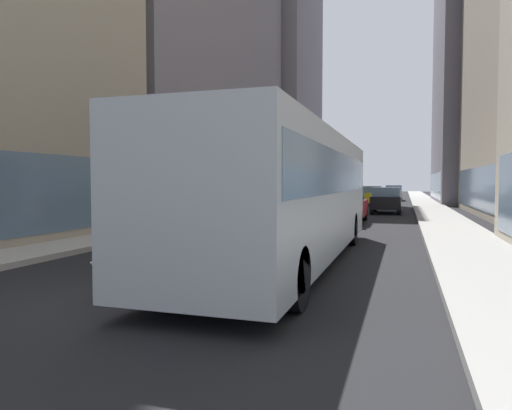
{
  "coord_description": "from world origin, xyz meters",
  "views": [
    {
      "loc": [
        3.88,
        -6.46,
        1.95
      ],
      "look_at": [
        0.48,
        4.11,
        1.4
      ],
      "focal_mm": 32.44,
      "sensor_mm": 36.0,
      "label": 1
    }
  ],
  "objects_px": {
    "car_red_coupe": "(345,206)",
    "car_black_suv": "(386,200)",
    "dalmatian_dog": "(111,266)",
    "car_grey_wagon": "(287,207)",
    "car_yellow_taxi": "(371,196)",
    "transit_bus": "(289,189)",
    "car_silver_sedan": "(394,193)"
  },
  "relations": [
    {
      "from": "dalmatian_dog",
      "to": "car_yellow_taxi",
      "type": "bearing_deg",
      "value": 86.37
    },
    {
      "from": "car_black_suv",
      "to": "dalmatian_dog",
      "type": "distance_m",
      "value": 23.63
    },
    {
      "from": "car_grey_wagon",
      "to": "car_red_coupe",
      "type": "height_order",
      "value": "same"
    },
    {
      "from": "dalmatian_dog",
      "to": "transit_bus",
      "type": "bearing_deg",
      "value": 63.51
    },
    {
      "from": "car_red_coupe",
      "to": "car_silver_sedan",
      "type": "height_order",
      "value": "same"
    },
    {
      "from": "car_grey_wagon",
      "to": "car_yellow_taxi",
      "type": "height_order",
      "value": "same"
    },
    {
      "from": "car_red_coupe",
      "to": "car_black_suv",
      "type": "relative_size",
      "value": 1.14
    },
    {
      "from": "car_black_suv",
      "to": "dalmatian_dog",
      "type": "relative_size",
      "value": 4.24
    },
    {
      "from": "car_grey_wagon",
      "to": "car_red_coupe",
      "type": "distance_m",
      "value": 2.92
    },
    {
      "from": "car_red_coupe",
      "to": "car_yellow_taxi",
      "type": "bearing_deg",
      "value": 90.0
    },
    {
      "from": "car_red_coupe",
      "to": "car_yellow_taxi",
      "type": "distance_m",
      "value": 17.55
    },
    {
      "from": "car_red_coupe",
      "to": "car_yellow_taxi",
      "type": "relative_size",
      "value": 1.02
    },
    {
      "from": "car_grey_wagon",
      "to": "car_silver_sedan",
      "type": "height_order",
      "value": "same"
    },
    {
      "from": "car_black_suv",
      "to": "car_yellow_taxi",
      "type": "xyz_separation_m",
      "value": [
        -1.6,
        9.54,
        0.0
      ]
    },
    {
      "from": "transit_bus",
      "to": "dalmatian_dog",
      "type": "height_order",
      "value": "transit_bus"
    },
    {
      "from": "transit_bus",
      "to": "car_red_coupe",
      "type": "distance_m",
      "value": 11.17
    },
    {
      "from": "car_black_suv",
      "to": "car_yellow_taxi",
      "type": "distance_m",
      "value": 9.67
    },
    {
      "from": "car_red_coupe",
      "to": "car_black_suv",
      "type": "xyz_separation_m",
      "value": [
        1.6,
        8.01,
        -0.0
      ]
    },
    {
      "from": "car_grey_wagon",
      "to": "dalmatian_dog",
      "type": "xyz_separation_m",
      "value": [
        0.31,
        -13.66,
        -0.31
      ]
    },
    {
      "from": "dalmatian_dog",
      "to": "car_grey_wagon",
      "type": "bearing_deg",
      "value": 91.31
    },
    {
      "from": "car_red_coupe",
      "to": "dalmatian_dog",
      "type": "distance_m",
      "value": 15.47
    },
    {
      "from": "car_grey_wagon",
      "to": "car_red_coupe",
      "type": "relative_size",
      "value": 1.01
    },
    {
      "from": "car_grey_wagon",
      "to": "dalmatian_dog",
      "type": "distance_m",
      "value": 13.67
    },
    {
      "from": "car_red_coupe",
      "to": "car_black_suv",
      "type": "bearing_deg",
      "value": 78.71
    },
    {
      "from": "car_grey_wagon",
      "to": "car_black_suv",
      "type": "bearing_deg",
      "value": 67.54
    },
    {
      "from": "car_grey_wagon",
      "to": "car_black_suv",
      "type": "height_order",
      "value": "same"
    },
    {
      "from": "transit_bus",
      "to": "car_red_coupe",
      "type": "relative_size",
      "value": 2.47
    },
    {
      "from": "car_silver_sedan",
      "to": "car_red_coupe",
      "type": "bearing_deg",
      "value": -93.17
    },
    {
      "from": "transit_bus",
      "to": "car_grey_wagon",
      "type": "xyz_separation_m",
      "value": [
        -2.4,
        9.47,
        -0.95
      ]
    },
    {
      "from": "car_red_coupe",
      "to": "dalmatian_dog",
      "type": "xyz_separation_m",
      "value": [
        -2.09,
        -15.32,
        -0.31
      ]
    },
    {
      "from": "car_black_suv",
      "to": "car_yellow_taxi",
      "type": "relative_size",
      "value": 0.89
    },
    {
      "from": "car_grey_wagon",
      "to": "dalmatian_dog",
      "type": "height_order",
      "value": "car_grey_wagon"
    }
  ]
}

